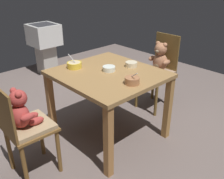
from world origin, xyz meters
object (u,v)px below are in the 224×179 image
sink_basin (45,42)px  teddy_chair_near_front (24,121)px  porridge_bowl_white_center (109,68)px  porridge_bowl_yellow_near_left (74,65)px  teddy_chair_far_center (159,65)px  dining_table (108,82)px  porridge_bowl_cream_far_center (131,64)px  porridge_bowl_terracotta_near_right (132,80)px

sink_basin → teddy_chair_near_front: bearing=-33.8°
teddy_chair_near_front → sink_basin: teddy_chair_near_front is taller
teddy_chair_near_front → porridge_bowl_white_center: bearing=0.5°
porridge_bowl_yellow_near_left → sink_basin: 1.84m
teddy_chair_far_center → sink_basin: bearing=-78.4°
dining_table → porridge_bowl_white_center: 0.14m
porridge_bowl_yellow_near_left → porridge_bowl_cream_far_center: 0.58m
teddy_chair_far_center → porridge_bowl_white_center: (0.02, -0.86, 0.19)m
teddy_chair_far_center → porridge_bowl_terracotta_near_right: 1.02m
porridge_bowl_terracotta_near_right → porridge_bowl_cream_far_center: size_ratio=1.13×
porridge_bowl_white_center → porridge_bowl_yellow_near_left: porridge_bowl_yellow_near_left is taller
teddy_chair_near_front → porridge_bowl_terracotta_near_right: 0.96m
porridge_bowl_cream_far_center → sink_basin: bearing=175.1°
teddy_chair_near_front → porridge_bowl_cream_far_center: size_ratio=6.97×
sink_basin → porridge_bowl_cream_far_center: bearing=-4.9°
teddy_chair_far_center → dining_table: bearing=2.5°
porridge_bowl_terracotta_near_right → sink_basin: bearing=168.4°
teddy_chair_far_center → porridge_bowl_yellow_near_left: teddy_chair_far_center is taller
teddy_chair_far_center → porridge_bowl_terracotta_near_right: teddy_chair_far_center is taller
teddy_chair_near_front → porridge_bowl_yellow_near_left: teddy_chair_near_front is taller
porridge_bowl_terracotta_near_right → porridge_bowl_cream_far_center: (-0.30, 0.31, -0.01)m
porridge_bowl_yellow_near_left → porridge_bowl_white_center: bearing=33.2°
teddy_chair_far_center → porridge_bowl_yellow_near_left: 1.11m
teddy_chair_near_front → porridge_bowl_white_center: size_ratio=6.77×
dining_table → sink_basin: size_ratio=1.18×
teddy_chair_far_center → porridge_bowl_white_center: teddy_chair_far_center is taller
porridge_bowl_terracotta_near_right → sink_basin: 2.45m
teddy_chair_near_front → porridge_bowl_yellow_near_left: size_ratio=5.41×
sink_basin → porridge_bowl_yellow_near_left: bearing=-19.9°
porridge_bowl_yellow_near_left → porridge_bowl_cream_far_center: size_ratio=1.29×
porridge_bowl_yellow_near_left → sink_basin: bearing=160.1°
teddy_chair_far_center → porridge_bowl_white_center: bearing=0.9°
porridge_bowl_yellow_near_left → porridge_bowl_terracotta_near_right: (0.67, 0.13, 0.00)m
teddy_chair_far_center → sink_basin: 2.05m
teddy_chair_near_front → porridge_bowl_white_center: 0.94m
porridge_bowl_terracotta_near_right → porridge_bowl_cream_far_center: porridge_bowl_terracotta_near_right is taller
porridge_bowl_white_center → porridge_bowl_terracotta_near_right: bearing=-10.0°
dining_table → porridge_bowl_white_center: bearing=128.2°
porridge_bowl_yellow_near_left → porridge_bowl_terracotta_near_right: size_ratio=1.14×
teddy_chair_far_center → teddy_chair_near_front: size_ratio=1.08×
porridge_bowl_yellow_near_left → porridge_bowl_terracotta_near_right: 0.69m
porridge_bowl_yellow_near_left → teddy_chair_far_center: bearing=75.1°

